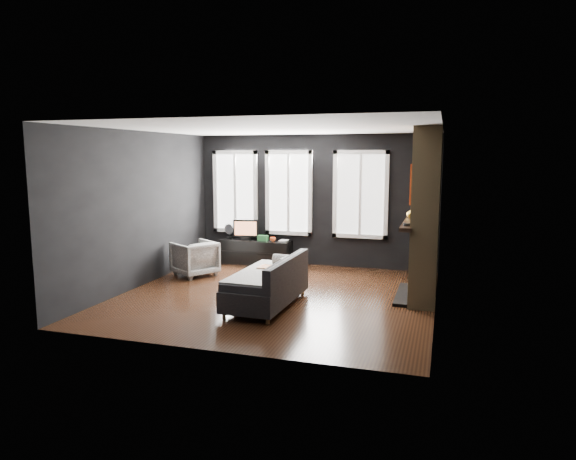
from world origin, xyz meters
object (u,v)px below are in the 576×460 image
(armchair, at_px, (195,257))
(mug, at_px, (273,239))
(book, at_px, (280,235))
(mantel_vase, at_px, (412,213))
(monitor, at_px, (246,228))
(sofa, at_px, (266,281))
(media_console, at_px, (256,252))

(armchair, distance_m, mug, 1.72)
(book, relative_size, mantel_vase, 1.23)
(monitor, bearing_deg, sofa, -72.33)
(sofa, distance_m, media_console, 3.08)
(sofa, xyz_separation_m, book, (-0.72, 2.87, 0.24))
(sofa, distance_m, book, 2.97)
(mug, bearing_deg, sofa, -73.15)
(sofa, distance_m, mug, 2.87)
(armchair, height_order, book, book)
(mug, xyz_separation_m, mantel_vase, (2.85, -1.11, 0.75))
(media_console, distance_m, monitor, 0.55)
(sofa, height_order, media_console, sofa)
(armchair, xyz_separation_m, mantel_vase, (4.00, 0.15, 0.95))
(book, xyz_separation_m, mantel_vase, (2.74, -1.24, 0.69))
(sofa, bearing_deg, mug, 108.67)
(sofa, height_order, book, sofa)
(mug, bearing_deg, media_console, 168.64)
(armchair, relative_size, mug, 6.26)
(monitor, relative_size, mug, 4.66)
(sofa, bearing_deg, armchair, 144.98)
(sofa, relative_size, book, 7.86)
(mug, xyz_separation_m, book, (0.12, 0.13, 0.05))
(sofa, relative_size, media_console, 1.20)
(sofa, relative_size, mantel_vase, 9.68)
(sofa, bearing_deg, mantel_vase, 40.71)
(book, bearing_deg, sofa, -76.03)
(monitor, height_order, book, monitor)
(mug, bearing_deg, armchair, -132.31)
(monitor, distance_m, mug, 0.65)
(mantel_vase, bearing_deg, book, 155.57)
(media_console, height_order, book, book)
(armchair, bearing_deg, mug, 169.52)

